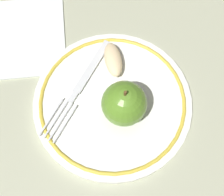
{
  "coord_description": "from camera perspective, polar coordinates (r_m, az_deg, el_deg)",
  "views": [
    {
      "loc": [
        0.01,
        -0.18,
        0.46
      ],
      "look_at": [
        -0.02,
        -0.0,
        0.03
      ],
      "focal_mm": 50.0,
      "sensor_mm": 36.0,
      "label": 1
    }
  ],
  "objects": [
    {
      "name": "napkin_folded",
      "position": [
        0.56,
        -14.93,
        10.97
      ],
      "size": [
        0.16,
        0.19,
        0.01
      ],
      "primitive_type": "cube",
      "rotation": [
        0.0,
        0.0,
        0.27
      ],
      "color": "white",
      "rests_on": "ground_plane"
    },
    {
      "name": "fork",
      "position": [
        0.49,
        -5.72,
        2.47
      ],
      "size": [
        0.08,
        0.18,
        0.0
      ],
      "rotation": [
        0.0,
        0.0,
        4.39
      ],
      "color": "silver",
      "rests_on": "plate"
    },
    {
      "name": "apple_red_whole",
      "position": [
        0.44,
        2.59,
        -1.07
      ],
      "size": [
        0.07,
        0.07,
        0.07
      ],
      "color": "#598A27",
      "rests_on": "plate"
    },
    {
      "name": "plate",
      "position": [
        0.48,
        0.0,
        -1.21
      ],
      "size": [
        0.25,
        0.25,
        0.01
      ],
      "color": "white",
      "rests_on": "ground_plane"
    },
    {
      "name": "ground_plane",
      "position": [
        0.49,
        2.31,
        -1.37
      ],
      "size": [
        2.0,
        2.0,
        0.0
      ],
      "primitive_type": "plane",
      "color": "#A9AD8F"
    },
    {
      "name": "apple_slice_front",
      "position": [
        0.5,
        0.23,
        7.04
      ],
      "size": [
        0.05,
        0.07,
        0.02
      ],
      "primitive_type": "ellipsoid",
      "rotation": [
        0.0,
        0.0,
        1.92
      ],
      "color": "beige",
      "rests_on": "plate"
    }
  ]
}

